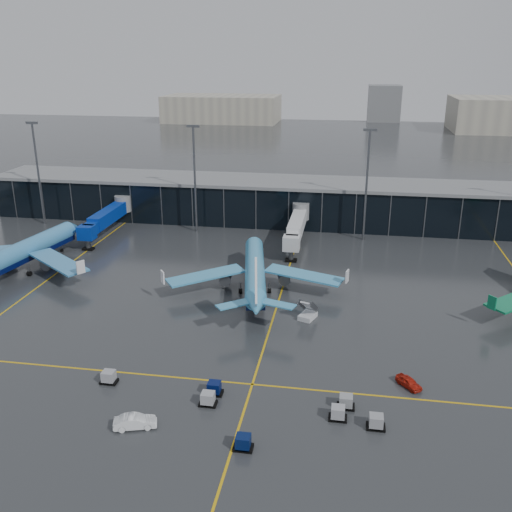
% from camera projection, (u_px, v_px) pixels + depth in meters
% --- Properties ---
extents(ground, '(600.00, 600.00, 0.00)m').
position_uv_depth(ground, '(206.00, 327.00, 90.34)').
color(ground, '#282B2D').
rests_on(ground, ground).
extents(terminal_pier, '(142.00, 17.00, 10.70)m').
position_uv_depth(terminal_pier, '(265.00, 200.00, 146.10)').
color(terminal_pier, black).
rests_on(terminal_pier, ground).
extents(jet_bridges, '(94.00, 27.50, 7.20)m').
position_uv_depth(jet_bridges, '(106.00, 217.00, 134.14)').
color(jet_bridges, '#595B60').
rests_on(jet_bridges, ground).
extents(flood_masts, '(203.00, 0.50, 25.50)m').
position_uv_depth(flood_masts, '(279.00, 178.00, 131.35)').
color(flood_masts, '#595B60').
rests_on(flood_masts, ground).
extents(distant_hangars, '(260.00, 71.00, 22.00)m').
position_uv_depth(distant_hangars, '(404.00, 112.00, 330.51)').
color(distant_hangars, '#B2AD99').
rests_on(distant_hangars, ground).
extents(taxi_lines, '(220.00, 120.00, 0.02)m').
position_uv_depth(taxi_lines, '(277.00, 304.00, 98.64)').
color(taxi_lines, gold).
rests_on(taxi_lines, ground).
extents(airliner_arkefly, '(42.16, 46.34, 12.66)m').
position_uv_depth(airliner_arkefly, '(20.00, 241.00, 111.78)').
color(airliner_arkefly, '#3A85BE').
rests_on(airliner_arkefly, ground).
extents(airliner_klm_near, '(39.82, 43.59, 11.76)m').
position_uv_depth(airliner_klm_near, '(255.00, 259.00, 103.12)').
color(airliner_klm_near, '#3D97C9').
rests_on(airliner_klm_near, ground).
extents(baggage_carts, '(36.64, 11.71, 1.70)m').
position_uv_depth(baggage_carts, '(259.00, 406.00, 69.04)').
color(baggage_carts, black).
rests_on(baggage_carts, ground).
extents(mobile_airstair, '(3.18, 3.77, 3.45)m').
position_uv_depth(mobile_airstair, '(308.00, 314.00, 93.19)').
color(mobile_airstair, silver).
rests_on(mobile_airstair, ground).
extents(service_van_red, '(3.65, 4.02, 1.33)m').
position_uv_depth(service_van_red, '(409.00, 382.00, 74.14)').
color(service_van_red, '#AC1A0D').
rests_on(service_van_red, ground).
extents(service_van_white, '(5.24, 3.18, 1.63)m').
position_uv_depth(service_van_white, '(135.00, 422.00, 65.96)').
color(service_van_white, white).
rests_on(service_van_white, ground).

